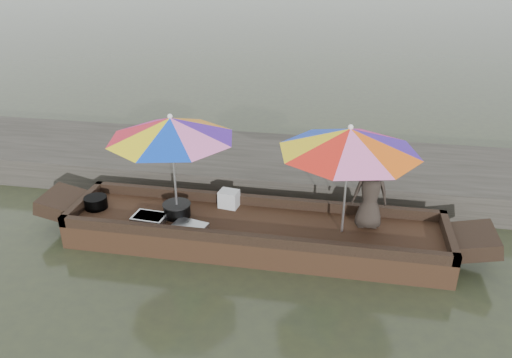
% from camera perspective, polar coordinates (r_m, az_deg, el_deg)
% --- Properties ---
extents(water, '(80.00, 80.00, 0.00)m').
position_cam_1_polar(water, '(7.29, -0.14, -7.46)').
color(water, '#2C3022').
rests_on(water, ground).
extents(dock, '(22.00, 2.20, 0.50)m').
position_cam_1_polar(dock, '(9.08, 2.39, 1.31)').
color(dock, '#2D2B26').
rests_on(dock, ground).
extents(boat_hull, '(5.35, 1.20, 0.35)m').
position_cam_1_polar(boat_hull, '(7.19, -0.14, -6.28)').
color(boat_hull, '#341E12').
rests_on(boat_hull, water).
extents(cooking_pot, '(0.34, 0.34, 0.18)m').
position_cam_1_polar(cooking_pot, '(7.84, -17.84, -2.57)').
color(cooking_pot, black).
rests_on(cooking_pot, boat_hull).
extents(tray_crayfish, '(0.49, 0.36, 0.09)m').
position_cam_1_polar(tray_crayfish, '(7.30, -12.06, -4.41)').
color(tray_crayfish, silver).
rests_on(tray_crayfish, boat_hull).
extents(tray_scallop, '(0.53, 0.42, 0.06)m').
position_cam_1_polar(tray_scallop, '(7.02, -7.65, -5.43)').
color(tray_scallop, silver).
rests_on(tray_scallop, boat_hull).
extents(charcoal_grill, '(0.39, 0.39, 0.18)m').
position_cam_1_polar(charcoal_grill, '(7.34, -9.01, -3.53)').
color(charcoal_grill, black).
rests_on(charcoal_grill, boat_hull).
extents(supply_bag, '(0.31, 0.26, 0.26)m').
position_cam_1_polar(supply_bag, '(7.49, -3.11, -2.28)').
color(supply_bag, silver).
rests_on(supply_bag, boat_hull).
extents(vendor, '(0.51, 0.35, 0.99)m').
position_cam_1_polar(vendor, '(6.98, 12.92, -1.75)').
color(vendor, '#2B241F').
rests_on(vendor, boat_hull).
extents(umbrella_bow, '(2.05, 2.05, 1.55)m').
position_cam_1_polar(umbrella_bow, '(7.03, -9.37, 1.30)').
color(umbrella_bow, '#4614A5').
rests_on(umbrella_bow, boat_hull).
extents(umbrella_stern, '(2.14, 2.14, 1.55)m').
position_cam_1_polar(umbrella_stern, '(6.65, 10.26, -0.20)').
color(umbrella_stern, '#3B14A5').
rests_on(umbrella_stern, boat_hull).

